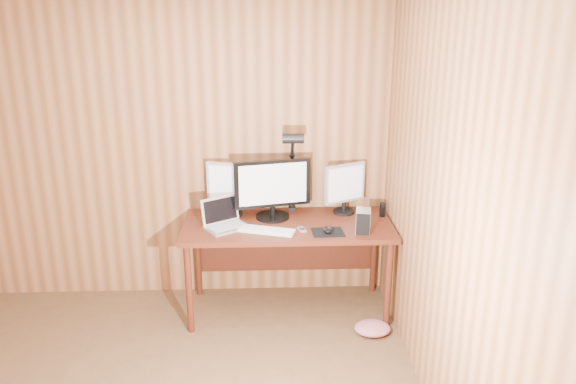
{
  "coord_description": "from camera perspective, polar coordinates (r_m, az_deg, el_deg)",
  "views": [
    {
      "loc": [
        0.77,
        -2.37,
        2.34
      ],
      "look_at": [
        0.93,
        1.58,
        1.02
      ],
      "focal_mm": 35.0,
      "sensor_mm": 36.0,
      "label": 1
    }
  ],
  "objects": [
    {
      "name": "mousepad",
      "position": [
        4.15,
        4.06,
        -4.1
      ],
      "size": [
        0.24,
        0.2,
        0.0
      ],
      "primitive_type": "cube",
      "rotation": [
        0.0,
        0.0,
        0.06
      ],
      "color": "black",
      "rests_on": "desk"
    },
    {
      "name": "keyboard",
      "position": [
        4.16,
        -2.2,
        -3.91
      ],
      "size": [
        0.44,
        0.24,
        0.02
      ],
      "rotation": [
        0.0,
        0.0,
        -0.3
      ],
      "color": "silver",
      "rests_on": "desk"
    },
    {
      "name": "fabric_pile",
      "position": [
        4.37,
        8.57,
        -13.53
      ],
      "size": [
        0.31,
        0.27,
        0.09
      ],
      "primitive_type": null,
      "rotation": [
        0.0,
        0.0,
        0.19
      ],
      "color": "#B75868",
      "rests_on": "floor"
    },
    {
      "name": "desk_lamp",
      "position": [
        4.38,
        0.47,
        3.25
      ],
      "size": [
        0.16,
        0.23,
        0.71
      ],
      "rotation": [
        0.0,
        0.0,
        0.11
      ],
      "color": "black",
      "rests_on": "desk"
    },
    {
      "name": "phone",
      "position": [
        4.18,
        1.42,
        -3.84
      ],
      "size": [
        0.07,
        0.1,
        0.01
      ],
      "rotation": [
        0.0,
        0.0,
        0.26
      ],
      "color": "silver",
      "rests_on": "desk"
    },
    {
      "name": "monitor_left",
      "position": [
        4.43,
        -5.87,
        0.47
      ],
      "size": [
        0.38,
        0.18,
        0.43
      ],
      "rotation": [
        0.0,
        0.0,
        -0.26
      ],
      "color": "black",
      "rests_on": "desk"
    },
    {
      "name": "mouse",
      "position": [
        4.14,
        4.06,
        -3.83
      ],
      "size": [
        0.09,
        0.12,
        0.04
      ],
      "primitive_type": "ellipsoid",
      "rotation": [
        0.0,
        0.0,
        0.21
      ],
      "color": "black",
      "rests_on": "mousepad"
    },
    {
      "name": "hard_drive",
      "position": [
        4.17,
        7.64,
        -2.92
      ],
      "size": [
        0.13,
        0.17,
        0.17
      ],
      "rotation": [
        0.0,
        0.0,
        -0.18
      ],
      "color": "silver",
      "rests_on": "desk"
    },
    {
      "name": "monitor_right",
      "position": [
        4.48,
        5.78,
        0.49
      ],
      "size": [
        0.34,
        0.19,
        0.41
      ],
      "rotation": [
        0.0,
        0.0,
        0.46
      ],
      "color": "black",
      "rests_on": "desk"
    },
    {
      "name": "monitor_center",
      "position": [
        4.34,
        -1.59,
        0.4
      ],
      "size": [
        0.6,
        0.26,
        0.47
      ],
      "rotation": [
        0.0,
        0.0,
        0.22
      ],
      "color": "black",
      "rests_on": "desk"
    },
    {
      "name": "desk",
      "position": [
        4.43,
        -0.06,
        -4.31
      ],
      "size": [
        1.6,
        0.7,
        0.75
      ],
      "color": "#481C0F",
      "rests_on": "floor"
    },
    {
      "name": "speaker",
      "position": [
        4.49,
        9.58,
        -1.79
      ],
      "size": [
        0.05,
        0.05,
        0.11
      ],
      "primitive_type": "cylinder",
      "color": "black",
      "rests_on": "desk"
    },
    {
      "name": "laptop",
      "position": [
        4.26,
        -6.51,
        -2.84
      ],
      "size": [
        0.38,
        0.36,
        0.22
      ],
      "rotation": [
        0.0,
        0.0,
        0.57
      ],
      "color": "silver",
      "rests_on": "desk"
    },
    {
      "name": "room_shell",
      "position": [
        2.73,
        -18.62,
        -6.2
      ],
      "size": [
        4.0,
        4.0,
        4.0
      ],
      "color": "brown",
      "rests_on": "ground"
    }
  ]
}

